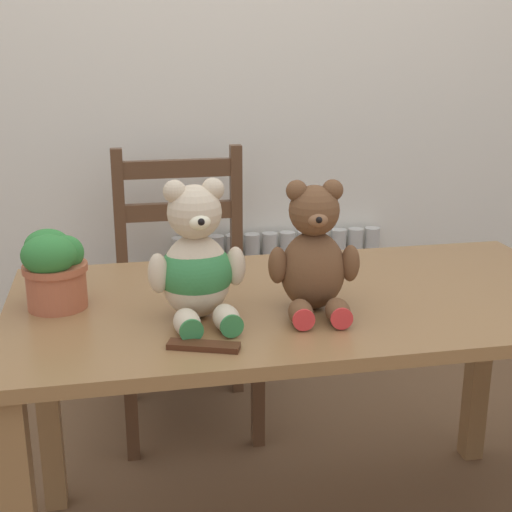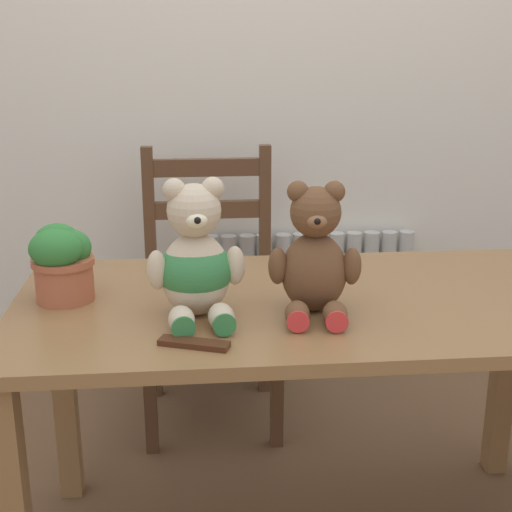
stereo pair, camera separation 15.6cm
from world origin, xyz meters
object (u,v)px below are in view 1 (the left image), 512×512
object	(u,v)px
teddy_bear_right	(314,256)
teddy_bear_left	(196,264)
potted_plant	(54,268)
wooden_chair_behind	(185,294)
chocolate_bar	(204,346)

from	to	relation	value
teddy_bear_right	teddy_bear_left	bearing A→B (deg)	5.53
teddy_bear_left	potted_plant	size ratio (longest dim) A/B	1.71
wooden_chair_behind	teddy_bear_left	size ratio (longest dim) A/B	3.05
wooden_chair_behind	potted_plant	distance (m)	0.87
chocolate_bar	wooden_chair_behind	bearing A→B (deg)	86.56
potted_plant	chocolate_bar	size ratio (longest dim) A/B	1.25
teddy_bear_left	chocolate_bar	xyz separation A→B (m)	(-0.01, -0.17, -0.12)
teddy_bear_left	teddy_bear_right	xyz separation A→B (m)	(0.26, -0.00, 0.00)
wooden_chair_behind	chocolate_bar	bearing A→B (deg)	86.56
teddy_bear_right	wooden_chair_behind	bearing A→B (deg)	-69.80
teddy_bear_left	teddy_bear_right	size ratio (longest dim) A/B	1.04
potted_plant	chocolate_bar	distance (m)	0.43
wooden_chair_behind	chocolate_bar	world-z (taller)	wooden_chair_behind
teddy_bear_left	chocolate_bar	world-z (taller)	teddy_bear_left
wooden_chair_behind	chocolate_bar	distance (m)	1.04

